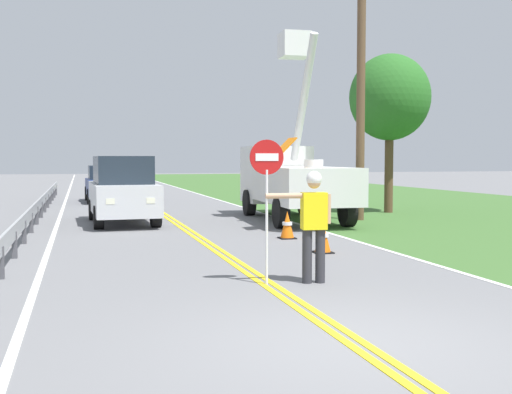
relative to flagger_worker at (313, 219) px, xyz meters
The scene contains 16 objects.
ground_plane 3.55m from the flagger_worker, 102.74° to the right, with size 160.00×160.00×0.00m, color slate.
grass_verge_right 19.94m from the flagger_worker, 56.97° to the left, with size 16.00×110.00×0.01m, color #3D662D.
centerline_yellow_left 16.75m from the flagger_worker, 92.87° to the left, with size 0.11×110.00×0.01m, color yellow.
centerline_yellow_right 16.74m from the flagger_worker, 92.25° to the left, with size 0.11×110.00×0.01m, color yellow.
edge_line_right 16.97m from the flagger_worker, 80.30° to the left, with size 0.12×110.00×0.01m, color silver.
edge_line_left 17.28m from the flagger_worker, 104.60° to the left, with size 0.12×110.00×0.01m, color silver.
flagger_worker is the anchor object (origin of this frame).
stop_sign_paddle 1.02m from the flagger_worker, behind, with size 0.56×0.04×2.33m.
utility_bucket_truck 10.79m from the flagger_worker, 73.29° to the left, with size 2.92×6.90×6.08m.
oncoming_suv_nearest 10.75m from the flagger_worker, 102.78° to the left, with size 2.03×4.66×2.10m.
oncoming_sedan_second 21.02m from the flagger_worker, 96.68° to the left, with size 2.01×4.15×1.70m.
utility_pole_near 11.33m from the flagger_worker, 61.26° to the left, with size 1.80×0.28×8.11m.
traffic_cone_lead 3.39m from the flagger_worker, 65.74° to the left, with size 0.40×0.40×0.70m.
traffic_cone_mid 5.76m from the flagger_worker, 75.89° to the left, with size 0.40×0.40×0.70m.
guardrail_left_shoulder 12.99m from the flagger_worker, 112.41° to the left, with size 0.10×32.00×0.71m.
roadside_tree_verge 14.44m from the flagger_worker, 57.80° to the left, with size 3.00×3.00×5.90m.
Camera 1 is at (-2.88, -6.31, 2.03)m, focal length 44.49 mm.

